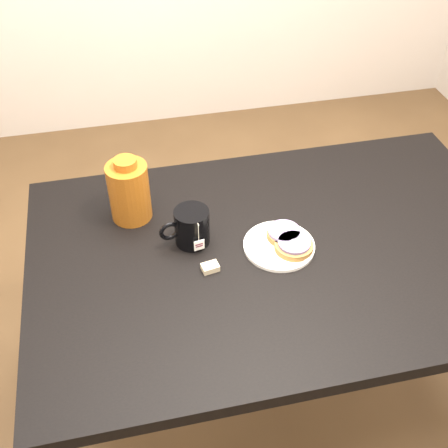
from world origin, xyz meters
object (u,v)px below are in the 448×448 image
object	(u,v)px
bagel_front	(294,245)
bagel_back	(284,233)
mug	(191,227)
table	(279,267)
plate	(279,245)
teabag_pouch	(210,267)
bagel_package	(129,191)

from	to	relation	value
bagel_front	bagel_back	bearing A→B (deg)	104.19
bagel_back	mug	xyz separation A→B (m)	(-0.25, 0.05, 0.03)
table	bagel_front	distance (m)	0.11
plate	teabag_pouch	world-z (taller)	teabag_pouch
bagel_back	bagel_package	distance (m)	0.46
bagel_front	teabag_pouch	bearing A→B (deg)	-175.46
bagel_back	teabag_pouch	distance (m)	0.24
table	plate	world-z (taller)	plate
plate	mug	size ratio (longest dim) A/B	1.32
bagel_back	mug	bearing A→B (deg)	168.80
table	bagel_back	distance (m)	0.11
bagel_front	teabag_pouch	size ratio (longest dim) A/B	3.29
table	mug	distance (m)	0.29
table	bagel_package	distance (m)	0.49
bagel_back	teabag_pouch	size ratio (longest dim) A/B	2.27
bagel_front	mug	size ratio (longest dim) A/B	0.98
teabag_pouch	mug	bearing A→B (deg)	103.36
bagel_front	plate	bearing A→B (deg)	144.11
plate	bagel_front	bearing A→B (deg)	-35.89
bagel_package	table	bearing A→B (deg)	-29.73
table	teabag_pouch	xyz separation A→B (m)	(-0.21, -0.04, 0.09)
teabag_pouch	bagel_back	bearing A→B (deg)	17.28
plate	teabag_pouch	size ratio (longest dim) A/B	4.43
bagel_back	bagel_package	xyz separation A→B (m)	(-0.41, 0.20, 0.07)
plate	bagel_back	bearing A→B (deg)	51.48
teabag_pouch	plate	bearing A→B (deg)	12.04
table	bagel_package	xyz separation A→B (m)	(-0.39, 0.22, 0.18)
bagel_front	teabag_pouch	xyz separation A→B (m)	(-0.24, -0.02, -0.01)
table	teabag_pouch	world-z (taller)	teabag_pouch
teabag_pouch	bagel_package	distance (m)	0.33
plate	bagel_package	world-z (taller)	bagel_package
table	bagel_front	world-z (taller)	bagel_front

